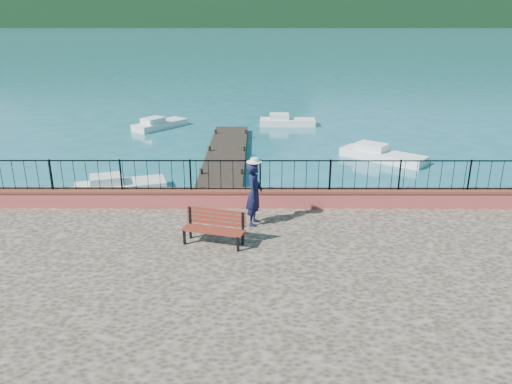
{
  "coord_description": "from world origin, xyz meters",
  "views": [
    {
      "loc": [
        -0.39,
        -11.28,
        7.04
      ],
      "look_at": [
        -0.43,
        2.0,
        2.3
      ],
      "focal_mm": 35.0,
      "sensor_mm": 36.0,
      "label": 1
    }
  ],
  "objects_px": {
    "boat_3": "(160,122)",
    "park_bench": "(214,234)",
    "boat_4": "(287,119)",
    "person": "(254,194)",
    "boat_1": "(383,153)",
    "boat_0": "(120,183)"
  },
  "relations": [
    {
      "from": "boat_1",
      "to": "boat_3",
      "type": "xyz_separation_m",
      "value": [
        -12.77,
        7.58,
        0.0
      ]
    },
    {
      "from": "person",
      "to": "boat_0",
      "type": "height_order",
      "value": "person"
    },
    {
      "from": "boat_0",
      "to": "boat_1",
      "type": "relative_size",
      "value": 0.85
    },
    {
      "from": "boat_0",
      "to": "boat_1",
      "type": "distance_m",
      "value": 13.08
    },
    {
      "from": "park_bench",
      "to": "person",
      "type": "xyz_separation_m",
      "value": [
        1.07,
        1.37,
        0.66
      ]
    },
    {
      "from": "person",
      "to": "boat_3",
      "type": "distance_m",
      "value": 19.72
    },
    {
      "from": "boat_0",
      "to": "boat_4",
      "type": "distance_m",
      "value": 15.45
    },
    {
      "from": "boat_4",
      "to": "person",
      "type": "bearing_deg",
      "value": -94.34
    },
    {
      "from": "boat_3",
      "to": "park_bench",
      "type": "bearing_deg",
      "value": -127.03
    },
    {
      "from": "person",
      "to": "boat_1",
      "type": "height_order",
      "value": "person"
    },
    {
      "from": "boat_1",
      "to": "person",
      "type": "bearing_deg",
      "value": -81.69
    },
    {
      "from": "boat_3",
      "to": "boat_4",
      "type": "distance_m",
      "value": 8.42
    },
    {
      "from": "boat_4",
      "to": "park_bench",
      "type": "bearing_deg",
      "value": -96.84
    },
    {
      "from": "park_bench",
      "to": "boat_0",
      "type": "height_order",
      "value": "park_bench"
    },
    {
      "from": "person",
      "to": "boat_0",
      "type": "distance_m",
      "value": 8.51
    },
    {
      "from": "park_bench",
      "to": "boat_4",
      "type": "relative_size",
      "value": 0.48
    },
    {
      "from": "park_bench",
      "to": "boat_1",
      "type": "xyz_separation_m",
      "value": [
        7.57,
        12.4,
        -1.08
      ]
    },
    {
      "from": "park_bench",
      "to": "boat_4",
      "type": "bearing_deg",
      "value": 97.11
    },
    {
      "from": "park_bench",
      "to": "boat_0",
      "type": "bearing_deg",
      "value": 137.05
    },
    {
      "from": "boat_1",
      "to": "boat_4",
      "type": "xyz_separation_m",
      "value": [
        -4.39,
        8.48,
        0.0
      ]
    },
    {
      "from": "person",
      "to": "boat_1",
      "type": "relative_size",
      "value": 0.44
    },
    {
      "from": "park_bench",
      "to": "boat_4",
      "type": "xyz_separation_m",
      "value": [
        3.18,
        20.88,
        -1.08
      ]
    }
  ]
}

